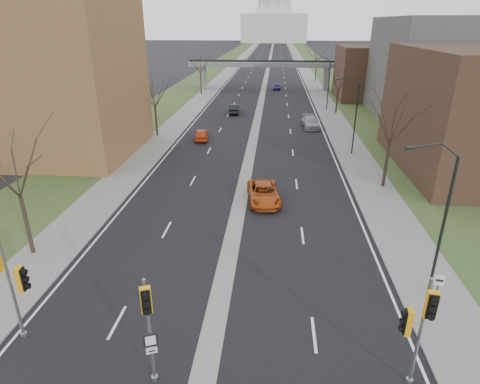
# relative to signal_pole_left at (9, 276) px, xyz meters

# --- Properties ---
(ground) EXTENTS (700.00, 700.00, 0.00)m
(ground) POSITION_rel_signal_pole_left_xyz_m (8.97, -0.48, -3.70)
(ground) COLOR black
(ground) RESTS_ON ground
(road_surface) EXTENTS (20.00, 600.00, 0.01)m
(road_surface) POSITION_rel_signal_pole_left_xyz_m (8.97, 149.52, -3.69)
(road_surface) COLOR black
(road_surface) RESTS_ON ground
(median_strip) EXTENTS (1.20, 600.00, 0.02)m
(median_strip) POSITION_rel_signal_pole_left_xyz_m (8.97, 149.52, -3.70)
(median_strip) COLOR gray
(median_strip) RESTS_ON ground
(sidewalk_right) EXTENTS (4.00, 600.00, 0.12)m
(sidewalk_right) POSITION_rel_signal_pole_left_xyz_m (20.97, 149.52, -3.64)
(sidewalk_right) COLOR gray
(sidewalk_right) RESTS_ON ground
(sidewalk_left) EXTENTS (4.00, 600.00, 0.12)m
(sidewalk_left) POSITION_rel_signal_pole_left_xyz_m (-3.03, 149.52, -3.64)
(sidewalk_left) COLOR gray
(sidewalk_left) RESTS_ON ground
(grass_verge_right) EXTENTS (8.00, 600.00, 0.10)m
(grass_verge_right) POSITION_rel_signal_pole_left_xyz_m (26.97, 149.52, -3.65)
(grass_verge_right) COLOR #334821
(grass_verge_right) RESTS_ON ground
(grass_verge_left) EXTENTS (8.00, 600.00, 0.10)m
(grass_verge_left) POSITION_rel_signal_pole_left_xyz_m (-9.03, 149.52, -3.65)
(grass_verge_left) COLOR #334821
(grass_verge_left) RESTS_ON ground
(apartment_building) EXTENTS (25.00, 16.00, 22.00)m
(apartment_building) POSITION_rel_signal_pole_left_xyz_m (-17.03, 29.52, 7.30)
(apartment_building) COLOR olive
(apartment_building) RESTS_ON ground
(commercial_block_mid) EXTENTS (18.00, 22.00, 15.00)m
(commercial_block_mid) POSITION_rel_signal_pole_left_xyz_m (36.97, 51.52, 3.80)
(commercial_block_mid) COLOR #595751
(commercial_block_mid) RESTS_ON ground
(commercial_block_far) EXTENTS (14.00, 14.00, 10.00)m
(commercial_block_far) POSITION_rel_signal_pole_left_xyz_m (30.97, 69.52, 1.30)
(commercial_block_far) COLOR #463021
(commercial_block_far) RESTS_ON ground
(pedestrian_bridge) EXTENTS (34.00, 3.00, 6.45)m
(pedestrian_bridge) POSITION_rel_signal_pole_left_xyz_m (8.97, 79.52, 1.15)
(pedestrian_bridge) COLOR slate
(pedestrian_bridge) RESTS_ON ground
(capitol) EXTENTS (48.00, 42.00, 55.75)m
(capitol) POSITION_rel_signal_pole_left_xyz_m (8.97, 319.52, 14.90)
(capitol) COLOR silver
(capitol) RESTS_ON ground
(streetlight_near) EXTENTS (2.61, 0.20, 8.70)m
(streetlight_near) POSITION_rel_signal_pole_left_xyz_m (19.95, 5.52, 3.25)
(streetlight_near) COLOR black
(streetlight_near) RESTS_ON sidewalk_right
(streetlight_mid) EXTENTS (2.61, 0.20, 8.70)m
(streetlight_mid) POSITION_rel_signal_pole_left_xyz_m (19.95, 31.52, 3.25)
(streetlight_mid) COLOR black
(streetlight_mid) RESTS_ON sidewalk_right
(streetlight_far) EXTENTS (2.61, 0.20, 8.70)m
(streetlight_far) POSITION_rel_signal_pole_left_xyz_m (19.95, 57.52, 3.25)
(streetlight_far) COLOR black
(streetlight_far) RESTS_ON sidewalk_right
(tree_left_a) EXTENTS (7.20, 7.20, 9.40)m
(tree_left_a) POSITION_rel_signal_pole_left_xyz_m (-4.03, 7.52, 2.94)
(tree_left_a) COLOR #382B21
(tree_left_a) RESTS_ON sidewalk_left
(tree_left_b) EXTENTS (6.75, 6.75, 8.81)m
(tree_left_b) POSITION_rel_signal_pole_left_xyz_m (-4.03, 37.52, 2.53)
(tree_left_b) COLOR #382B21
(tree_left_b) RESTS_ON sidewalk_left
(tree_left_c) EXTENTS (7.65, 7.65, 9.99)m
(tree_left_c) POSITION_rel_signal_pole_left_xyz_m (-4.03, 71.52, 3.34)
(tree_left_c) COLOR #382B21
(tree_left_c) RESTS_ON sidewalk_left
(tree_right_a) EXTENTS (7.20, 7.20, 9.40)m
(tree_right_a) POSITION_rel_signal_pole_left_xyz_m (21.97, 21.52, 2.94)
(tree_right_a) COLOR #382B21
(tree_right_a) RESTS_ON sidewalk_right
(tree_right_b) EXTENTS (6.30, 6.30, 8.22)m
(tree_right_b) POSITION_rel_signal_pole_left_xyz_m (21.97, 54.52, 2.12)
(tree_right_b) COLOR #382B21
(tree_right_b) RESTS_ON sidewalk_right
(tree_right_c) EXTENTS (7.65, 7.65, 9.99)m
(tree_right_c) POSITION_rel_signal_pole_left_xyz_m (21.97, 94.52, 3.34)
(tree_right_c) COLOR #382B21
(tree_right_c) RESTS_ON sidewalk_right
(signal_pole_left) EXTENTS (0.98, 1.05, 5.65)m
(signal_pole_left) POSITION_rel_signal_pole_left_xyz_m (0.00, 0.00, 0.00)
(signal_pole_left) COLOR gray
(signal_pole_left) RESTS_ON ground
(signal_pole_median) EXTENTS (0.73, 0.87, 5.18)m
(signal_pole_median) POSITION_rel_signal_pole_left_xyz_m (7.00, -2.06, -0.09)
(signal_pole_median) COLOR gray
(signal_pole_median) RESTS_ON ground
(signal_pole_right) EXTENTS (0.91, 1.03, 5.32)m
(signal_pole_right) POSITION_rel_signal_pole_left_xyz_m (17.57, -1.17, -0.22)
(signal_pole_right) COLOR gray
(signal_pole_right) RESTS_ON ground
(speed_limit_sign) EXTENTS (0.48, 0.13, 2.26)m
(speed_limit_sign) POSITION_rel_signal_pole_left_xyz_m (20.34, 3.72, -2.03)
(speed_limit_sign) COLOR black
(speed_limit_sign) RESTS_ON sidewalk_right
(car_left_near) EXTENTS (2.22, 4.47, 1.47)m
(car_left_near) POSITION_rel_signal_pole_left_xyz_m (2.24, 36.26, -2.97)
(car_left_near) COLOR #CA4117
(car_left_near) RESTS_ON ground
(car_left_far) EXTENTS (1.98, 4.81, 1.55)m
(car_left_far) POSITION_rel_signal_pole_left_xyz_m (4.81, 53.09, -2.92)
(car_left_far) COLOR black
(car_left_far) RESTS_ON ground
(car_right_near) EXTENTS (3.26, 5.83, 1.54)m
(car_right_near) POSITION_rel_signal_pole_left_xyz_m (10.97, 17.33, -2.93)
(car_right_near) COLOR #AD4412
(car_right_near) RESTS_ON ground
(car_right_mid) EXTENTS (2.60, 5.58, 1.58)m
(car_right_mid) POSITION_rel_signal_pole_left_xyz_m (16.94, 44.11, -2.91)
(car_right_mid) COLOR gray
(car_right_mid) RESTS_ON ground
(car_right_far) EXTENTS (1.83, 3.87, 1.28)m
(car_right_far) POSITION_rel_signal_pole_left_xyz_m (12.01, 80.04, -3.06)
(car_right_far) COLOR navy
(car_right_far) RESTS_ON ground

